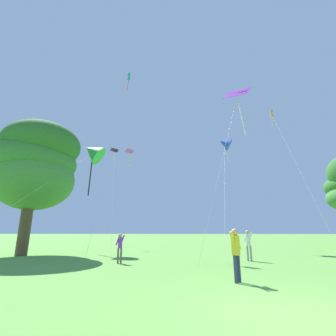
{
  "coord_description": "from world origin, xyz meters",
  "views": [
    {
      "loc": [
        -2.11,
        -5.69,
        1.64
      ],
      "look_at": [
        -3.8,
        20.58,
        8.59
      ],
      "focal_mm": 25.93,
      "sensor_mm": 36.0,
      "label": 1
    }
  ],
  "objects_px": {
    "kite_pink_low": "(129,156)",
    "kite_purple_streamer": "(238,102)",
    "person_child_small": "(236,249)",
    "person_in_red_shirt": "(248,242)",
    "person_with_spool": "(120,245)",
    "kite_orange_box": "(273,116)",
    "kite_blue_delta": "(225,143)",
    "kite_black_large": "(114,155)",
    "kite_teal_box": "(128,80)",
    "tree_left_oak": "(36,165)",
    "kite_green_small": "(93,152)"
  },
  "relations": [
    {
      "from": "kite_teal_box",
      "to": "kite_pink_low",
      "type": "bearing_deg",
      "value": 101.77
    },
    {
      "from": "kite_blue_delta",
      "to": "kite_pink_low",
      "type": "height_order",
      "value": "kite_pink_low"
    },
    {
      "from": "kite_blue_delta",
      "to": "kite_purple_streamer",
      "type": "xyz_separation_m",
      "value": [
        0.07,
        -6.75,
        0.96
      ]
    },
    {
      "from": "tree_left_oak",
      "to": "kite_orange_box",
      "type": "bearing_deg",
      "value": 24.92
    },
    {
      "from": "kite_blue_delta",
      "to": "kite_purple_streamer",
      "type": "distance_m",
      "value": 6.82
    },
    {
      "from": "kite_teal_box",
      "to": "tree_left_oak",
      "type": "xyz_separation_m",
      "value": [
        -5.76,
        -5.45,
        -11.18
      ]
    },
    {
      "from": "kite_green_small",
      "to": "tree_left_oak",
      "type": "height_order",
      "value": "tree_left_oak"
    },
    {
      "from": "kite_orange_box",
      "to": "kite_teal_box",
      "type": "bearing_deg",
      "value": -163.03
    },
    {
      "from": "kite_orange_box",
      "to": "person_with_spool",
      "type": "xyz_separation_m",
      "value": [
        -14.92,
        -14.98,
        -14.84
      ]
    },
    {
      "from": "kite_orange_box",
      "to": "kite_blue_delta",
      "type": "bearing_deg",
      "value": -149.42
    },
    {
      "from": "person_with_spool",
      "to": "kite_black_large",
      "type": "bearing_deg",
      "value": 109.09
    },
    {
      "from": "kite_teal_box",
      "to": "kite_blue_delta",
      "type": "bearing_deg",
      "value": 6.51
    },
    {
      "from": "kite_teal_box",
      "to": "kite_pink_low",
      "type": "xyz_separation_m",
      "value": [
        -3.29,
        15.81,
        -3.71
      ]
    },
    {
      "from": "kite_blue_delta",
      "to": "kite_orange_box",
      "type": "relative_size",
      "value": 0.7
    },
    {
      "from": "kite_green_small",
      "to": "tree_left_oak",
      "type": "bearing_deg",
      "value": -135.63
    },
    {
      "from": "kite_pink_low",
      "to": "kite_purple_streamer",
      "type": "xyz_separation_m",
      "value": [
        13.79,
        -21.37,
        -2.58
      ]
    },
    {
      "from": "kite_blue_delta",
      "to": "person_with_spool",
      "type": "xyz_separation_m",
      "value": [
        -7.96,
        -10.87,
        -9.82
      ]
    },
    {
      "from": "kite_purple_streamer",
      "to": "person_in_red_shirt",
      "type": "bearing_deg",
      "value": -106.08
    },
    {
      "from": "kite_orange_box",
      "to": "kite_black_large",
      "type": "bearing_deg",
      "value": -177.66
    },
    {
      "from": "person_child_small",
      "to": "tree_left_oak",
      "type": "height_order",
      "value": "tree_left_oak"
    },
    {
      "from": "kite_orange_box",
      "to": "person_with_spool",
      "type": "height_order",
      "value": "kite_orange_box"
    },
    {
      "from": "kite_purple_streamer",
      "to": "person_child_small",
      "type": "height_order",
      "value": "kite_purple_streamer"
    },
    {
      "from": "kite_blue_delta",
      "to": "person_child_small",
      "type": "distance_m",
      "value": 18.61
    },
    {
      "from": "person_with_spool",
      "to": "tree_left_oak",
      "type": "distance_m",
      "value": 10.96
    },
    {
      "from": "kite_pink_low",
      "to": "kite_purple_streamer",
      "type": "distance_m",
      "value": 25.56
    },
    {
      "from": "person_with_spool",
      "to": "tree_left_oak",
      "type": "relative_size",
      "value": 0.15
    },
    {
      "from": "kite_pink_low",
      "to": "person_with_spool",
      "type": "xyz_separation_m",
      "value": [
        5.76,
        -25.49,
        -13.36
      ]
    },
    {
      "from": "person_child_small",
      "to": "kite_orange_box",
      "type": "bearing_deg",
      "value": 63.97
    },
    {
      "from": "kite_teal_box",
      "to": "person_in_red_shirt",
      "type": "height_order",
      "value": "kite_teal_box"
    },
    {
      "from": "tree_left_oak",
      "to": "kite_pink_low",
      "type": "bearing_deg",
      "value": 83.39
    },
    {
      "from": "kite_purple_streamer",
      "to": "person_child_small",
      "type": "bearing_deg",
      "value": -107.21
    },
    {
      "from": "kite_blue_delta",
      "to": "person_in_red_shirt",
      "type": "relative_size",
      "value": 6.69
    },
    {
      "from": "kite_teal_box",
      "to": "tree_left_oak",
      "type": "distance_m",
      "value": 13.7
    },
    {
      "from": "kite_orange_box",
      "to": "person_in_red_shirt",
      "type": "distance_m",
      "value": 21.33
    },
    {
      "from": "person_with_spool",
      "to": "kite_blue_delta",
      "type": "bearing_deg",
      "value": 53.77
    },
    {
      "from": "person_in_red_shirt",
      "to": "person_child_small",
      "type": "bearing_deg",
      "value": -107.66
    },
    {
      "from": "kite_orange_box",
      "to": "person_child_small",
      "type": "height_order",
      "value": "kite_orange_box"
    },
    {
      "from": "kite_blue_delta",
      "to": "tree_left_oak",
      "type": "xyz_separation_m",
      "value": [
        -16.18,
        -6.64,
        -3.92
      ]
    },
    {
      "from": "kite_purple_streamer",
      "to": "person_in_red_shirt",
      "type": "height_order",
      "value": "kite_purple_streamer"
    },
    {
      "from": "kite_purple_streamer",
      "to": "person_child_small",
      "type": "relative_size",
      "value": 7.59
    },
    {
      "from": "kite_blue_delta",
      "to": "person_in_red_shirt",
      "type": "height_order",
      "value": "kite_blue_delta"
    },
    {
      "from": "kite_teal_box",
      "to": "kite_orange_box",
      "type": "height_order",
      "value": "kite_teal_box"
    },
    {
      "from": "kite_black_large",
      "to": "kite_purple_streamer",
      "type": "bearing_deg",
      "value": -37.86
    },
    {
      "from": "kite_pink_low",
      "to": "person_in_red_shirt",
      "type": "height_order",
      "value": "kite_pink_low"
    },
    {
      "from": "kite_blue_delta",
      "to": "person_in_red_shirt",
      "type": "bearing_deg",
      "value": -94.08
    },
    {
      "from": "person_in_red_shirt",
      "to": "person_with_spool",
      "type": "distance_m",
      "value": 7.47
    },
    {
      "from": "kite_teal_box",
      "to": "kite_black_large",
      "type": "bearing_deg",
      "value": 118.52
    },
    {
      "from": "person_child_small",
      "to": "tree_left_oak",
      "type": "xyz_separation_m",
      "value": [
        -13.49,
        9.02,
        5.79
      ]
    },
    {
      "from": "person_in_red_shirt",
      "to": "kite_blue_delta",
      "type": "bearing_deg",
      "value": 85.92
    },
    {
      "from": "person_child_small",
      "to": "kite_green_small",
      "type": "bearing_deg",
      "value": 129.85
    }
  ]
}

